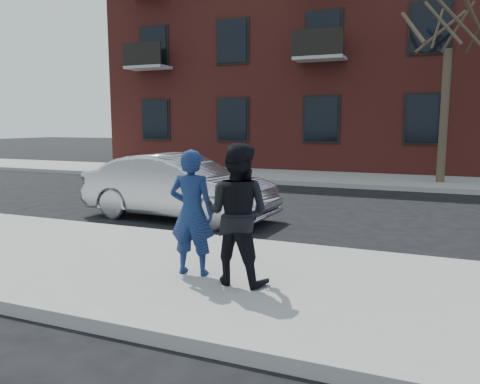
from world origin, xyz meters
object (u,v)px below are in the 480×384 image
at_px(street_tree, 451,9).
at_px(man_hoodie, 192,212).
at_px(silver_sedan, 179,187).
at_px(man_peacoat, 237,214).

relative_size(street_tree, man_hoodie, 4.33).
bearing_deg(street_tree, man_hoodie, -104.76).
xyz_separation_m(silver_sedan, man_hoodie, (2.24, -3.59, 0.25)).
distance_m(silver_sedan, man_hoodie, 4.24).
relative_size(silver_sedan, man_peacoat, 2.52).
xyz_separation_m(silver_sedan, man_peacoat, (2.89, -3.67, 0.29)).
height_order(silver_sedan, man_hoodie, man_hoodie).
bearing_deg(man_hoodie, street_tree, -111.97).
bearing_deg(man_peacoat, silver_sedan, -49.95).
relative_size(street_tree, silver_sedan, 1.62).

